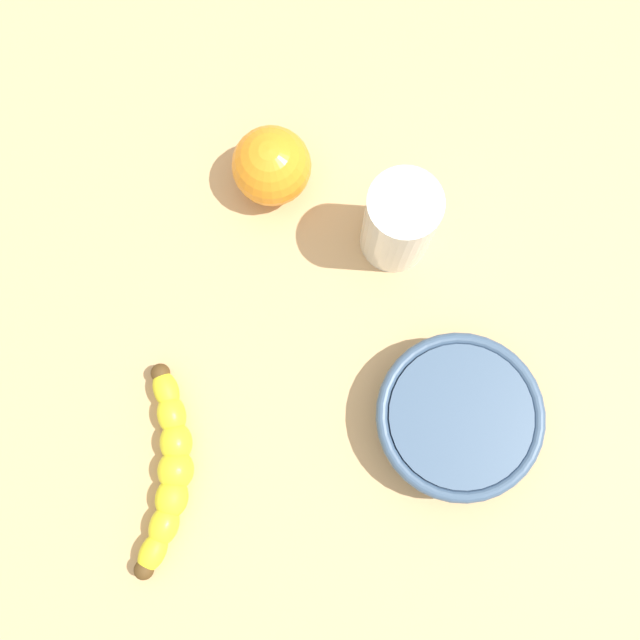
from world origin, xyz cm
name	(u,v)px	position (x,y,z in cm)	size (l,w,h in cm)	color
wooden_tabletop	(269,320)	(0.00, 0.00, 1.50)	(120.00, 120.00, 3.00)	tan
banana	(169,470)	(-17.45, -3.51, 4.75)	(16.36, 14.04, 3.49)	yellow
smoothie_glass	(399,224)	(14.75, -4.06, 8.52)	(7.03, 7.03, 11.72)	silver
ceramic_bowl	(458,417)	(4.84, -20.59, 6.07)	(15.92, 15.92, 5.18)	#3D5675
orange_fruit	(272,166)	(11.14, 9.53, 7.01)	(8.02, 8.02, 8.02)	orange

